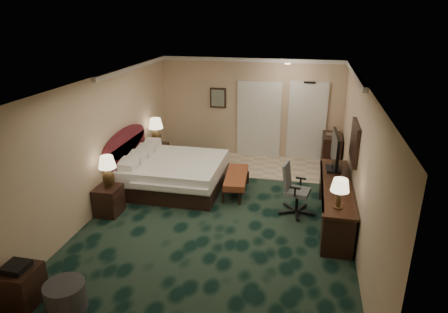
% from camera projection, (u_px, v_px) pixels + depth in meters
% --- Properties ---
extents(floor, '(5.00, 7.50, 0.00)m').
position_uv_depth(floor, '(221.00, 217.00, 8.00)').
color(floor, black).
rests_on(floor, ground).
extents(ceiling, '(5.00, 7.50, 0.00)m').
position_uv_depth(ceiling, '(221.00, 82.00, 7.06)').
color(ceiling, silver).
rests_on(ceiling, wall_back).
extents(wall_back, '(5.00, 0.00, 2.70)m').
position_uv_depth(wall_back, '(250.00, 108.00, 10.96)').
color(wall_back, '#D1AC8B').
rests_on(wall_back, ground).
extents(wall_front, '(5.00, 0.00, 2.70)m').
position_uv_depth(wall_front, '(142.00, 276.00, 4.09)').
color(wall_front, '#D1AC8B').
rests_on(wall_front, ground).
extents(wall_left, '(0.00, 7.50, 2.70)m').
position_uv_depth(wall_left, '(100.00, 145.00, 8.02)').
color(wall_left, '#D1AC8B').
rests_on(wall_left, ground).
extents(wall_right, '(0.00, 7.50, 2.70)m').
position_uv_depth(wall_right, '(359.00, 164.00, 7.04)').
color(wall_right, '#D1AC8B').
rests_on(wall_right, ground).
extents(crown_molding, '(5.00, 7.50, 0.10)m').
position_uv_depth(crown_molding, '(221.00, 85.00, 7.07)').
color(crown_molding, silver).
rests_on(crown_molding, wall_back).
extents(tile_patch, '(3.20, 1.70, 0.01)m').
position_uv_depth(tile_patch, '(278.00, 167.00, 10.48)').
color(tile_patch, tan).
rests_on(tile_patch, ground).
extents(headboard, '(0.12, 2.00, 1.40)m').
position_uv_depth(headboard, '(127.00, 158.00, 9.15)').
color(headboard, '#450E13').
rests_on(headboard, ground).
extents(entry_door, '(1.02, 0.06, 2.18)m').
position_uv_depth(entry_door, '(307.00, 122.00, 10.74)').
color(entry_door, silver).
rests_on(entry_door, ground).
extents(closet_doors, '(1.20, 0.06, 2.10)m').
position_uv_depth(closet_doors, '(259.00, 119.00, 10.98)').
color(closet_doors, '#B5B4A8').
rests_on(closet_doors, ground).
extents(wall_art, '(0.45, 0.06, 0.55)m').
position_uv_depth(wall_art, '(218.00, 98.00, 11.02)').
color(wall_art, '#49645A').
rests_on(wall_art, wall_back).
extents(wall_mirror, '(0.05, 0.95, 0.75)m').
position_uv_depth(wall_mirror, '(355.00, 142.00, 7.52)').
color(wall_mirror, white).
rests_on(wall_mirror, wall_right).
extents(bed, '(2.13, 1.98, 0.68)m').
position_uv_depth(bed, '(175.00, 174.00, 9.20)').
color(bed, white).
rests_on(bed, ground).
extents(nightstand_near, '(0.46, 0.53, 0.58)m').
position_uv_depth(nightstand_near, '(109.00, 200.00, 8.04)').
color(nightstand_near, black).
rests_on(nightstand_near, ground).
extents(nightstand_far, '(0.46, 0.53, 0.57)m').
position_uv_depth(nightstand_far, '(158.00, 154.00, 10.57)').
color(nightstand_far, black).
rests_on(nightstand_far, ground).
extents(lamp_near, '(0.44, 0.44, 0.65)m').
position_uv_depth(lamp_near, '(108.00, 172.00, 7.86)').
color(lamp_near, black).
rests_on(lamp_near, nightstand_near).
extents(lamp_far, '(0.44, 0.44, 0.70)m').
position_uv_depth(lamp_far, '(156.00, 131.00, 10.34)').
color(lamp_far, black).
rests_on(lamp_far, nightstand_far).
extents(bed_bench, '(0.57, 1.35, 0.45)m').
position_uv_depth(bed_bench, '(236.00, 183.00, 8.98)').
color(bed_bench, maroon).
rests_on(bed_bench, ground).
extents(ottoman, '(0.67, 0.67, 0.40)m').
position_uv_depth(ottoman, '(66.00, 297.00, 5.49)').
color(ottoman, '#343434').
rests_on(ottoman, ground).
extents(side_table, '(0.52, 0.52, 0.56)m').
position_uv_depth(side_table, '(20.00, 286.00, 5.58)').
color(side_table, black).
rests_on(side_table, ground).
extents(desk, '(0.58, 2.70, 0.78)m').
position_uv_depth(desk, '(335.00, 202.00, 7.74)').
color(desk, black).
rests_on(desk, ground).
extents(tv, '(0.13, 1.02, 0.79)m').
position_uv_depth(tv, '(335.00, 152.00, 8.12)').
color(tv, black).
rests_on(tv, desk).
extents(desk_lamp, '(0.34, 0.34, 0.54)m').
position_uv_depth(desk_lamp, '(339.00, 194.00, 6.59)').
color(desk_lamp, black).
rests_on(desk_lamp, desk).
extents(desk_chair, '(0.71, 0.68, 1.05)m').
position_uv_depth(desk_chair, '(298.00, 190.00, 7.97)').
color(desk_chair, '#5A5A5A').
rests_on(desk_chair, ground).
extents(minibar, '(0.47, 0.84, 0.89)m').
position_uv_depth(minibar, '(331.00, 151.00, 10.34)').
color(minibar, black).
rests_on(minibar, ground).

